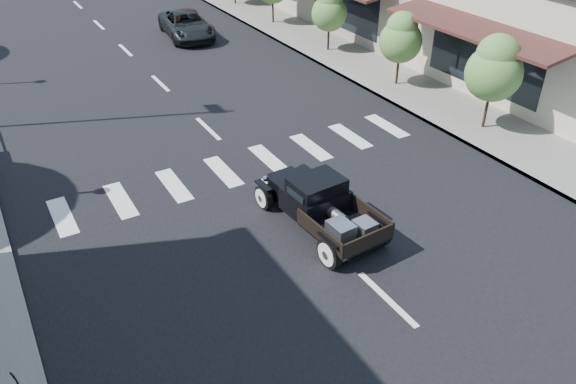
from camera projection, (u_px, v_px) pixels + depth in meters
ground at (315, 231)px, 14.73m from camera, size 120.00×120.00×0.00m
road at (138, 63)px, 25.66m from camera, size 14.00×80.00×0.02m
road_markings at (178, 100)px, 22.02m from camera, size 12.00×60.00×0.06m
sidewalk_right at (297, 33)px, 29.24m from camera, size 3.00×80.00×0.15m
storefront_near at (574, 26)px, 22.82m from camera, size 10.00×9.00×4.50m
small_tree_a at (491, 84)px, 18.83m from camera, size 1.89×1.89×3.15m
small_tree_b at (400, 50)px, 22.36m from camera, size 1.69×1.69×2.82m
small_tree_c at (329, 21)px, 26.07m from camera, size 1.64×1.64×2.74m
hotrod_pickup at (320, 204)px, 14.50m from camera, size 2.17×4.21×1.42m
second_car at (187, 25)px, 28.57m from camera, size 2.58×4.73×1.26m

